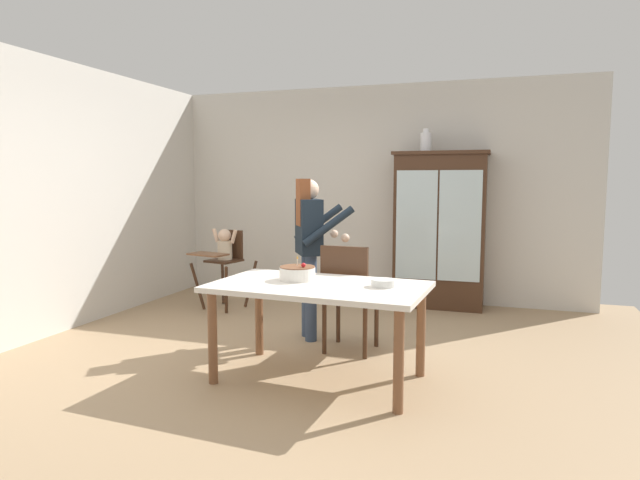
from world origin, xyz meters
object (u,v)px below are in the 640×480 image
Objects in this scene: high_chair_with_toddler at (224,254)px; dining_chair_far_side at (348,291)px; dining_table at (319,296)px; birthday_cake at (297,273)px; adult_person at (310,238)px; ceramic_vase at (426,142)px; china_cabinet at (440,230)px; serving_bowl at (383,283)px.

dining_chair_far_side reaches higher than high_chair_with_toddler.
dining_table is 5.86× the size of birthday_cake.
adult_person reaches higher than birthday_cake.
ceramic_vase is 0.28× the size of high_chair_with_toddler.
china_cabinet is at bearing -1.15° from ceramic_vase.
ceramic_vase is 2.73m from high_chair_with_toddler.
ceramic_vase is 2.17m from adult_person.
ceramic_vase reaches higher than adult_person.
ceramic_vase is 0.28× the size of dining_chair_far_side.
birthday_cake is 0.69m from serving_bowl.
dining_chair_far_side is (-0.44, 0.62, -0.21)m from serving_bowl.
china_cabinet is 6.86× the size of ceramic_vase.
adult_person is at bearing 113.00° from dining_table.
ceramic_vase is at bearing 91.33° from serving_bowl.
birthday_cake is 0.66m from dining_chair_far_side.
high_chair_with_toddler is at bearing 134.23° from dining_table.
china_cabinet is at bearing 72.75° from birthday_cake.
high_chair_with_toddler is 5.28× the size of serving_bowl.
dining_table is 0.68m from dining_chair_far_side.
ceramic_vase is at bearing -57.66° from adult_person.
china_cabinet is 2.75m from birthday_cake.
adult_person is 0.93m from birthday_cake.
dining_chair_far_side reaches higher than birthday_cake.
ceramic_vase is at bearing 34.62° from high_chair_with_toddler.
dining_table is at bearing -98.72° from ceramic_vase.
ceramic_vase is at bearing 76.51° from birthday_cake.
birthday_cake is (0.21, -0.89, -0.17)m from adult_person.
adult_person is 0.70m from dining_chair_far_side.
ceramic_vase reaches higher than high_chair_with_toddler.
birthday_cake is (-0.81, -2.62, -0.14)m from china_cabinet.
dining_table is at bearing -173.55° from serving_bowl.
serving_bowl is (0.48, 0.05, 0.12)m from dining_table.
birthday_cake is at bearing 153.04° from dining_table.
ceramic_vase is 0.96× the size of birthday_cake.
ceramic_vase is 0.18× the size of adult_person.
adult_person reaches higher than high_chair_with_toddler.
high_chair_with_toddler is 2.36m from birthday_cake.
high_chair_with_toddler reaches higher than birthday_cake.
high_chair_with_toddler is (-2.22, -0.89, -1.32)m from ceramic_vase.
dining_table is at bearing -102.47° from china_cabinet.
adult_person is (-1.03, -1.73, 0.04)m from china_cabinet.
ceramic_vase is 1.50× the size of serving_bowl.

